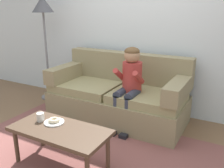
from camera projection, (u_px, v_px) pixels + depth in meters
ground at (93, 145)px, 2.92m from camera, size 10.00×10.00×0.00m
wall_back at (141, 20)px, 3.68m from camera, size 8.00×0.10×2.80m
area_rug at (81, 155)px, 2.71m from camera, size 2.92×1.93×0.01m
couch at (118, 96)px, 3.58m from camera, size 1.96×0.90×0.93m
coffee_table at (60, 133)px, 2.44m from camera, size 1.01×0.48×0.43m
person_child at (130, 80)px, 3.18m from camera, size 0.34×0.58×1.10m
plate at (54, 122)px, 2.54m from camera, size 0.21×0.21×0.01m
donut at (54, 120)px, 2.53m from camera, size 0.13×0.13×0.04m
mug at (40, 117)px, 2.57m from camera, size 0.08×0.08×0.09m
toy_controller at (55, 126)px, 3.33m from camera, size 0.23×0.09×0.05m
floor_lamp at (43, 14)px, 4.03m from camera, size 0.36×0.36×1.77m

